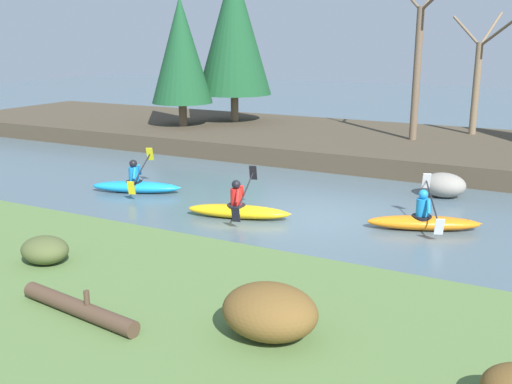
{
  "coord_description": "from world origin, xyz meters",
  "views": [
    {
      "loc": [
        5.55,
        -13.81,
        4.59
      ],
      "look_at": [
        -1.63,
        -0.17,
        0.55
      ],
      "focal_mm": 42.0,
      "sensor_mm": 36.0,
      "label": 1
    }
  ],
  "objects_px": {
    "kayaker_middle": "(239,210)",
    "driftwood_log": "(79,308)",
    "boulder_midstream": "(444,185)",
    "kayaker_lead": "(424,221)",
    "kayaker_trailing": "(137,185)"
  },
  "relations": [
    {
      "from": "kayaker_trailing",
      "to": "boulder_midstream",
      "type": "relative_size",
      "value": 2.17
    },
    {
      "from": "kayaker_middle",
      "to": "driftwood_log",
      "type": "distance_m",
      "value": 7.39
    },
    {
      "from": "kayaker_lead",
      "to": "kayaker_trailing",
      "type": "bearing_deg",
      "value": 160.63
    },
    {
      "from": "kayaker_lead",
      "to": "kayaker_middle",
      "type": "relative_size",
      "value": 0.98
    },
    {
      "from": "boulder_midstream",
      "to": "driftwood_log",
      "type": "relative_size",
      "value": 0.56
    },
    {
      "from": "driftwood_log",
      "to": "kayaker_trailing",
      "type": "bearing_deg",
      "value": 131.71
    },
    {
      "from": "kayaker_trailing",
      "to": "driftwood_log",
      "type": "xyz_separation_m",
      "value": [
        5.44,
        -8.05,
        0.61
      ]
    },
    {
      "from": "kayaker_trailing",
      "to": "kayaker_lead",
      "type": "bearing_deg",
      "value": -17.82
    },
    {
      "from": "boulder_midstream",
      "to": "kayaker_middle",
      "type": "bearing_deg",
      "value": -132.81
    },
    {
      "from": "kayaker_middle",
      "to": "driftwood_log",
      "type": "height_order",
      "value": "kayaker_middle"
    },
    {
      "from": "kayaker_lead",
      "to": "kayaker_middle",
      "type": "bearing_deg",
      "value": 173.45
    },
    {
      "from": "kayaker_middle",
      "to": "driftwood_log",
      "type": "relative_size",
      "value": 1.23
    },
    {
      "from": "kayaker_middle",
      "to": "driftwood_log",
      "type": "xyz_separation_m",
      "value": [
        1.44,
        -7.22,
        0.61
      ]
    },
    {
      "from": "kayaker_trailing",
      "to": "boulder_midstream",
      "type": "height_order",
      "value": "kayaker_trailing"
    },
    {
      "from": "kayaker_middle",
      "to": "boulder_midstream",
      "type": "distance_m",
      "value": 6.29
    }
  ]
}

